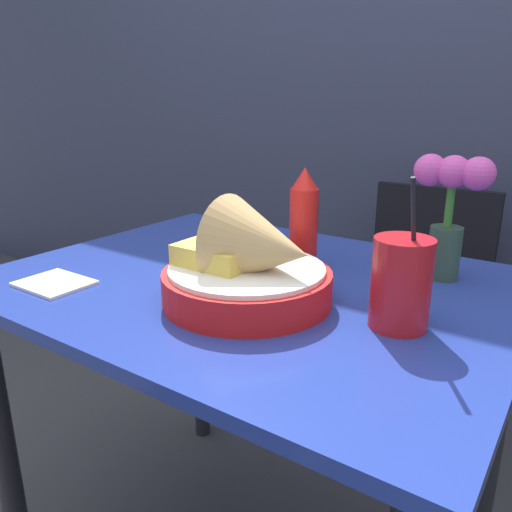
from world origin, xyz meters
TOP-DOWN VIEW (x-y plane):
  - wall_window at (0.00, 1.11)m, footprint 7.00×0.06m
  - dining_table at (0.00, 0.00)m, footprint 1.00×0.78m
  - chair_far_window at (0.11, 0.81)m, footprint 0.40×0.40m
  - food_basket at (0.08, -0.11)m, footprint 0.30×0.30m
  - ketchup_bottle at (0.04, 0.13)m, footprint 0.06×0.06m
  - drink_cup at (0.32, -0.05)m, footprint 0.09×0.09m
  - flower_vase at (0.31, 0.22)m, footprint 0.15×0.06m
  - napkin at (-0.29, -0.25)m, footprint 0.13×0.11m

SIDE VIEW (x-z plane):
  - chair_far_window at x=0.11m, z-range 0.08..0.91m
  - dining_table at x=0.00m, z-range 0.26..1.01m
  - napkin at x=-0.29m, z-range 0.75..0.76m
  - food_basket at x=0.08m, z-range 0.73..0.91m
  - drink_cup at x=0.32m, z-range 0.70..0.94m
  - ketchup_bottle at x=0.04m, z-range 0.75..0.96m
  - flower_vase at x=0.31m, z-range 0.79..1.03m
  - wall_window at x=0.00m, z-range 0.00..2.60m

